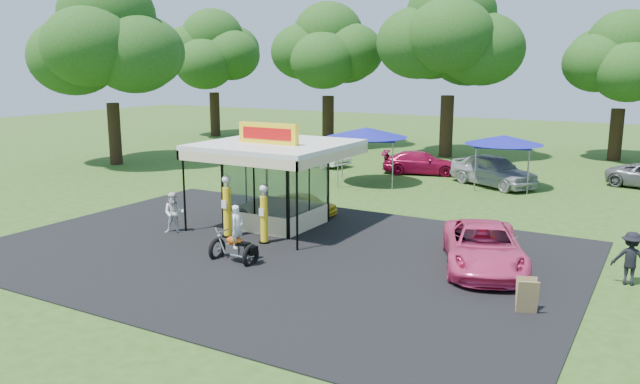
# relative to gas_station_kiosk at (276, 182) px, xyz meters

# --- Properties ---
(ground) EXTENTS (120.00, 120.00, 0.00)m
(ground) POSITION_rel_gas_station_kiosk_xyz_m (2.00, -4.99, -1.78)
(ground) COLOR #2E4D18
(ground) RESTS_ON ground
(asphalt_apron) EXTENTS (20.00, 14.00, 0.04)m
(asphalt_apron) POSITION_rel_gas_station_kiosk_xyz_m (2.00, -2.99, -1.76)
(asphalt_apron) COLOR black
(asphalt_apron) RESTS_ON ground
(gas_station_kiosk) EXTENTS (5.40, 5.40, 4.18)m
(gas_station_kiosk) POSITION_rel_gas_station_kiosk_xyz_m (0.00, 0.00, 0.00)
(gas_station_kiosk) COLOR white
(gas_station_kiosk) RESTS_ON ground
(gas_pump_left) EXTENTS (0.44, 0.44, 2.38)m
(gas_pump_left) POSITION_rel_gas_station_kiosk_xyz_m (-0.63, -2.36, -0.64)
(gas_pump_left) COLOR black
(gas_pump_left) RESTS_ON ground
(gas_pump_right) EXTENTS (0.41, 0.41, 2.18)m
(gas_pump_right) POSITION_rel_gas_station_kiosk_xyz_m (1.03, -2.35, -0.74)
(gas_pump_right) COLOR black
(gas_pump_right) RESTS_ON ground
(motorcycle) EXTENTS (1.70, 0.84, 2.01)m
(motorcycle) POSITION_rel_gas_station_kiosk_xyz_m (1.50, -4.62, -1.00)
(motorcycle) COLOR black
(motorcycle) RESTS_ON ground
(spare_tires) EXTENTS (0.96, 0.60, 0.81)m
(spare_tires) POSITION_rel_gas_station_kiosk_xyz_m (-0.98, -1.07, -1.39)
(spare_tires) COLOR black
(spare_tires) RESTS_ON ground
(a_frame_sign) EXTENTS (0.58, 0.64, 0.95)m
(a_frame_sign) POSITION_rel_gas_station_kiosk_xyz_m (10.67, -4.30, -1.30)
(a_frame_sign) COLOR #593819
(a_frame_sign) RESTS_ON ground
(kiosk_car) EXTENTS (2.82, 1.13, 0.96)m
(kiosk_car) POSITION_rel_gas_station_kiosk_xyz_m (-0.00, 2.21, -1.30)
(kiosk_car) COLOR yellow
(kiosk_car) RESTS_ON ground
(pink_sedan) EXTENTS (4.03, 5.61, 1.42)m
(pink_sedan) POSITION_rel_gas_station_kiosk_xyz_m (8.67, -1.21, -1.07)
(pink_sedan) COLOR #E03D75
(pink_sedan) RESTS_ON ground
(spectator_west) EXTENTS (0.98, 0.92, 1.59)m
(spectator_west) POSITION_rel_gas_station_kiosk_xyz_m (-2.80, -2.89, -0.99)
(spectator_west) COLOR white
(spectator_west) RESTS_ON ground
(spectator_east_a) EXTENTS (1.09, 0.70, 1.61)m
(spectator_east_a) POSITION_rel_gas_station_kiosk_xyz_m (12.81, -0.51, -0.98)
(spectator_east_a) COLOR black
(spectator_east_a) RESTS_ON ground
(bg_car_a) EXTENTS (5.13, 2.55, 1.62)m
(bg_car_a) POSITION_rel_gas_station_kiosk_xyz_m (-6.53, 13.97, -0.97)
(bg_car_a) COLOR silver
(bg_car_a) RESTS_ON ground
(bg_car_b) EXTENTS (4.92, 3.10, 1.33)m
(bg_car_b) POSITION_rel_gas_station_kiosk_xyz_m (0.68, 14.35, -1.12)
(bg_car_b) COLOR maroon
(bg_car_b) RESTS_ON ground
(bg_car_c) EXTENTS (5.35, 4.18, 1.70)m
(bg_car_c) POSITION_rel_gas_station_kiosk_xyz_m (5.34, 12.69, -0.93)
(bg_car_c) COLOR #A2A3A6
(bg_car_c) RESTS_ON ground
(tent_west) EXTENTS (4.38, 4.38, 3.06)m
(tent_west) POSITION_rel_gas_station_kiosk_xyz_m (-0.83, 9.95, 0.99)
(tent_west) COLOR gray
(tent_west) RESTS_ON ground
(tent_east) EXTENTS (3.99, 3.99, 2.79)m
(tent_east) POSITION_rel_gas_station_kiosk_xyz_m (5.88, 12.37, 0.74)
(tent_east) COLOR gray
(tent_east) RESTS_ON ground
(oak_far_a) EXTENTS (9.20, 9.20, 10.90)m
(oak_far_a) POSITION_rel_gas_station_kiosk_xyz_m (-22.62, 23.85, 5.16)
(oak_far_a) COLOR black
(oak_far_a) RESTS_ON ground
(oak_far_b) EXTENTS (9.12, 9.12, 10.87)m
(oak_far_b) POSITION_rel_gas_station_kiosk_xyz_m (-10.58, 23.17, 5.16)
(oak_far_b) COLOR black
(oak_far_b) RESTS_ON ground
(oak_far_c) EXTENTS (10.24, 10.24, 12.06)m
(oak_far_c) POSITION_rel_gas_station_kiosk_xyz_m (-0.36, 21.77, 5.87)
(oak_far_c) COLOR black
(oak_far_c) RESTS_ON ground
(oak_far_d) EXTENTS (8.11, 8.11, 9.65)m
(oak_far_d) POSITION_rel_gas_station_kiosk_xyz_m (10.07, 25.84, 4.37)
(oak_far_d) COLOR black
(oak_far_d) RESTS_ON ground
(oak_near) EXTENTS (10.15, 10.15, 11.68)m
(oak_near) POSITION_rel_gas_station_kiosk_xyz_m (-17.85, 7.94, 5.54)
(oak_near) COLOR black
(oak_near) RESTS_ON ground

